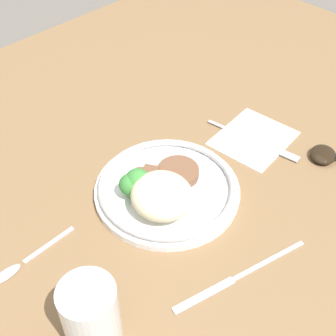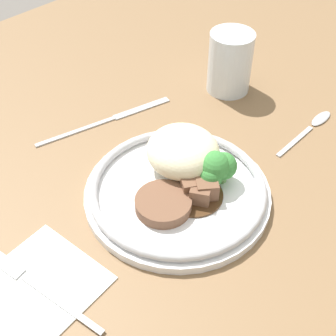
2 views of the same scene
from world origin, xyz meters
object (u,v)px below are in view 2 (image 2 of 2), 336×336
at_px(fork, 25,277).
at_px(spoon, 315,124).
at_px(plate, 183,178).
at_px(knife, 111,119).
at_px(juice_glass, 230,65).

distance_m(fork, spoon, 0.48).
distance_m(plate, knife, 0.19).
relative_size(fork, spoon, 1.32).
distance_m(plate, juice_glass, 0.26).
bearing_deg(spoon, plate, 167.19).
xyz_separation_m(fork, spoon, (0.47, -0.09, -0.00)).
xyz_separation_m(juice_glass, spoon, (0.02, -0.16, -0.04)).
relative_size(knife, spoon, 1.55).
height_order(fork, knife, fork).
bearing_deg(plate, juice_glass, 25.22).
relative_size(juice_glass, fork, 0.53).
xyz_separation_m(fork, knife, (0.26, 0.15, -0.00)).
bearing_deg(knife, fork, -134.82).
bearing_deg(knife, plate, -85.37).
bearing_deg(spoon, knife, 131.20).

